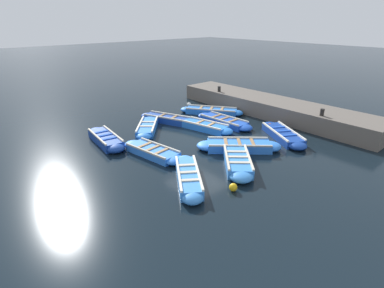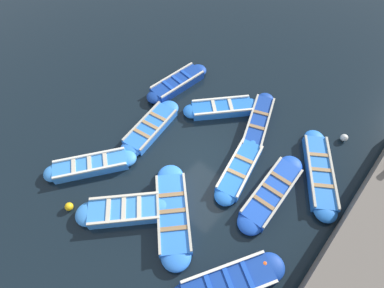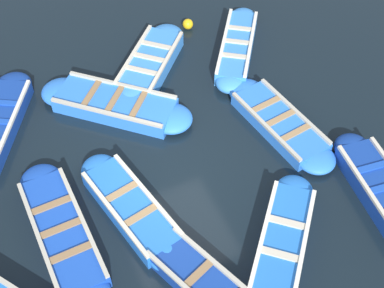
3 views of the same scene
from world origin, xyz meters
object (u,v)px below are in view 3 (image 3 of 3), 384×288
(boat_mid_row, at_px, (282,243))
(buoy_orange_near, at_px, (188,24))
(boat_drifting, at_px, (115,105))
(boat_inner_gap, at_px, (132,209))
(boat_far_corner, at_px, (383,193))
(boat_near_quay, at_px, (237,48))
(boat_broadside, at_px, (150,64))
(boat_bow_out, at_px, (279,123))
(boat_tucked, at_px, (62,233))

(boat_mid_row, height_order, buoy_orange_near, boat_mid_row)
(boat_drifting, bearing_deg, boat_inner_gap, 77.07)
(boat_inner_gap, relative_size, boat_far_corner, 0.99)
(boat_far_corner, bearing_deg, buoy_orange_near, -79.32)
(boat_near_quay, height_order, buoy_orange_near, boat_near_quay)
(boat_drifting, xyz_separation_m, boat_mid_row, (-1.66, 4.76, -0.01))
(boat_drifting, bearing_deg, boat_mid_row, 109.22)
(boat_mid_row, xyz_separation_m, buoy_orange_near, (-1.15, -6.90, -0.03))
(boat_broadside, relative_size, boat_bow_out, 0.88)
(boat_broadside, distance_m, boat_inner_gap, 4.30)
(boat_bow_out, relative_size, buoy_orange_near, 12.03)
(boat_broadside, relative_size, boat_near_quay, 0.94)
(boat_bow_out, bearing_deg, boat_tucked, 8.21)
(boat_tucked, height_order, boat_far_corner, boat_far_corner)
(boat_drifting, distance_m, buoy_orange_near, 3.53)
(boat_near_quay, distance_m, boat_mid_row, 5.73)
(boat_tucked, bearing_deg, boat_bow_out, -171.79)
(boat_mid_row, bearing_deg, boat_broadside, -86.07)
(boat_mid_row, bearing_deg, boat_far_corner, -176.70)
(boat_tucked, relative_size, boat_far_corner, 1.09)
(boat_far_corner, relative_size, buoy_orange_near, 11.89)
(boat_broadside, height_order, buoy_orange_near, boat_broadside)
(buoy_orange_near, bearing_deg, boat_bow_out, 95.13)
(boat_drifting, height_order, boat_broadside, boat_broadside)
(boat_drifting, xyz_separation_m, boat_tucked, (2.05, 2.82, -0.02))
(boat_bow_out, relative_size, boat_mid_row, 1.14)
(boat_drifting, height_order, boat_bow_out, boat_drifting)
(boat_broadside, bearing_deg, buoy_orange_near, -143.52)
(boat_near_quay, bearing_deg, boat_tucked, 31.91)
(boat_far_corner, height_order, buoy_orange_near, boat_far_corner)
(boat_inner_gap, xyz_separation_m, boat_bow_out, (-3.84, -0.79, -0.02))
(boat_tucked, distance_m, boat_near_quay, 6.58)
(boat_drifting, height_order, boat_mid_row, boat_drifting)
(boat_tucked, xyz_separation_m, boat_mid_row, (-3.71, 1.94, 0.01))
(boat_drifting, relative_size, boat_near_quay, 1.07)
(boat_inner_gap, relative_size, boat_near_quay, 1.05)
(boat_drifting, relative_size, boat_tucked, 0.92)
(boat_inner_gap, relative_size, boat_bow_out, 0.98)
(boat_broadside, distance_m, boat_far_corner, 6.29)
(boat_near_quay, xyz_separation_m, buoy_orange_near, (0.72, -1.48, -0.05))
(boat_tucked, distance_m, boat_far_corner, 6.40)
(boat_broadside, height_order, boat_bow_out, boat_broadside)
(boat_broadside, bearing_deg, boat_far_corner, 116.66)
(boat_tucked, bearing_deg, buoy_orange_near, -134.43)
(boat_mid_row, bearing_deg, boat_tucked, -27.62)
(boat_broadside, distance_m, boat_tucked, 5.06)
(boat_tucked, bearing_deg, boat_mid_row, 152.38)
(buoy_orange_near, bearing_deg, boat_broadside, 36.48)
(boat_tucked, xyz_separation_m, boat_near_quay, (-5.58, -3.48, 0.03))
(boat_drifting, distance_m, boat_near_quay, 3.59)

